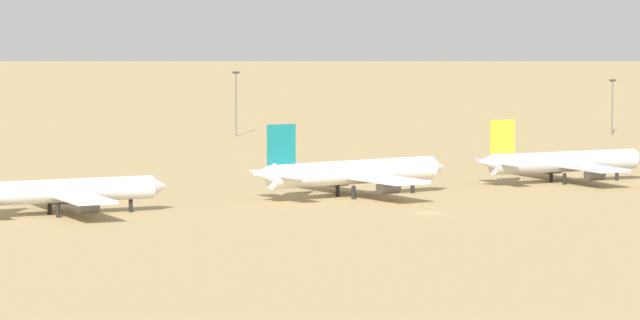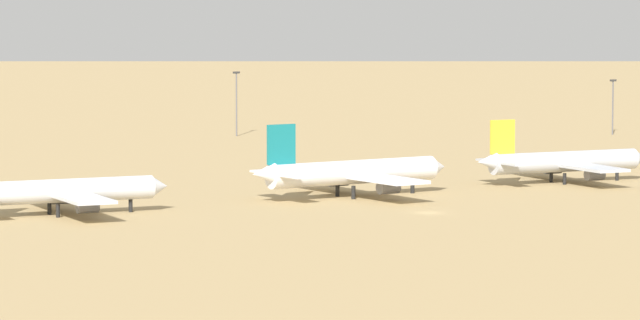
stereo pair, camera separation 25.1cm
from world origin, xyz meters
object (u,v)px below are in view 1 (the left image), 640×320
(parked_jet_teal_3, at_px, (351,173))
(light_pole_west, at_px, (612,102))
(parked_jet_teal_2, at_px, (60,191))
(parked_jet_yellow_4, at_px, (563,162))
(light_pole_east, at_px, (236,99))

(parked_jet_teal_3, relative_size, light_pole_west, 2.90)
(parked_jet_teal_3, xyz_separation_m, light_pole_west, (137.98, 88.68, 3.75))
(parked_jet_teal_2, relative_size, light_pole_west, 2.64)
(parked_jet_teal_2, distance_m, parked_jet_yellow_4, 102.32)
(parked_jet_yellow_4, bearing_deg, parked_jet_teal_3, -173.24)
(light_pole_west, relative_size, light_pole_east, 0.86)
(parked_jet_teal_2, distance_m, parked_jet_teal_3, 54.82)
(light_pole_east, bearing_deg, parked_jet_yellow_4, -93.64)
(parked_jet_teal_2, xyz_separation_m, parked_jet_teal_3, (54.78, -2.19, 0.40))
(light_pole_west, bearing_deg, parked_jet_teal_2, -155.83)
(parked_jet_teal_2, height_order, parked_jet_teal_3, parked_jet_teal_3)
(light_pole_east, bearing_deg, parked_jet_teal_2, -129.73)
(parked_jet_teal_3, height_order, light_pole_east, light_pole_east)
(light_pole_west, xyz_separation_m, light_pole_east, (-81.80, 47.04, 1.12))
(parked_jet_teal_2, distance_m, light_pole_east, 173.69)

